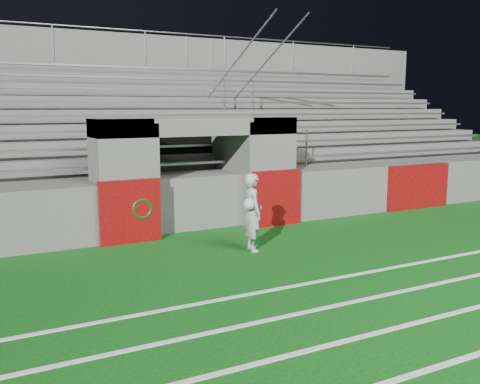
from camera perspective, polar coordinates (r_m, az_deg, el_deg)
ground at (r=9.68m, az=4.00°, el=-8.01°), size 90.00×90.00×0.00m
stadium_structure at (r=16.61m, az=-10.70°, el=4.22°), size 26.00×8.48×5.42m
goalkeeper_with_ball at (r=10.58m, az=1.34°, el=-2.13°), size 0.51×0.63×1.56m
hose_coil at (r=11.47m, az=-10.45°, el=-1.62°), size 0.52×0.14×0.55m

